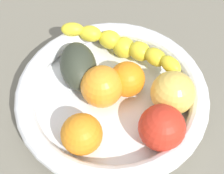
% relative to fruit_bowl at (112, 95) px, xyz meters
% --- Properties ---
extents(kitchen_counter, '(1.20, 1.20, 0.03)m').
position_rel_fruit_bowl_xyz_m(kitchen_counter, '(0.00, 0.00, -0.04)').
color(kitchen_counter, '#6C6758').
rests_on(kitchen_counter, ground).
extents(fruit_bowl, '(0.30, 0.30, 0.05)m').
position_rel_fruit_bowl_xyz_m(fruit_bowl, '(0.00, 0.00, 0.00)').
color(fruit_bowl, white).
rests_on(fruit_bowl, kitchen_counter).
extents(banana_draped_left, '(0.20, 0.12, 0.05)m').
position_rel_fruit_bowl_xyz_m(banana_draped_left, '(-0.02, -0.08, 0.02)').
color(banana_draped_left, yellow).
rests_on(banana_draped_left, fruit_bowl).
extents(orange_front, '(0.06, 0.06, 0.06)m').
position_rel_fruit_bowl_xyz_m(orange_front, '(-0.02, -0.02, 0.02)').
color(orange_front, orange).
rests_on(orange_front, fruit_bowl).
extents(orange_mid_left, '(0.06, 0.06, 0.06)m').
position_rel_fruit_bowl_xyz_m(orange_mid_left, '(0.02, 0.00, 0.02)').
color(orange_mid_left, orange).
rests_on(orange_mid_left, fruit_bowl).
extents(orange_mid_right, '(0.06, 0.06, 0.06)m').
position_rel_fruit_bowl_xyz_m(orange_mid_right, '(0.04, 0.08, 0.02)').
color(orange_mid_right, orange).
rests_on(orange_mid_right, fruit_bowl).
extents(avocado_dark, '(0.07, 0.10, 0.06)m').
position_rel_fruit_bowl_xyz_m(avocado_dark, '(0.05, -0.04, 0.02)').
color(avocado_dark, '#33392B').
rests_on(avocado_dark, fruit_bowl).
extents(tomato_red, '(0.07, 0.07, 0.07)m').
position_rel_fruit_bowl_xyz_m(tomato_red, '(-0.07, 0.07, 0.02)').
color(tomato_red, red).
rests_on(tomato_red, fruit_bowl).
extents(apple_yellow, '(0.07, 0.07, 0.07)m').
position_rel_fruit_bowl_xyz_m(apple_yellow, '(-0.09, 0.02, 0.03)').
color(apple_yellow, '#E4BB50').
rests_on(apple_yellow, fruit_bowl).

